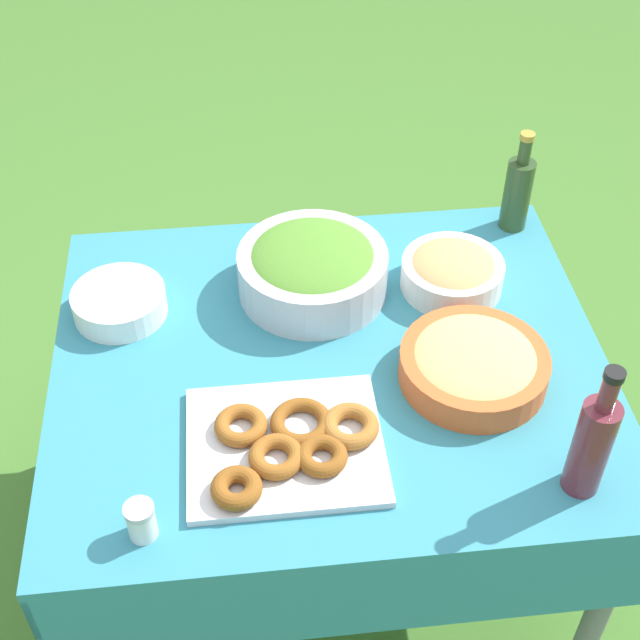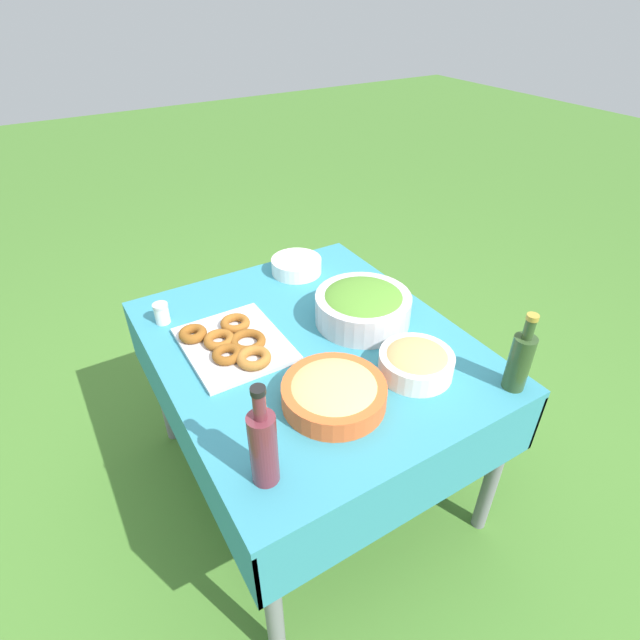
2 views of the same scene
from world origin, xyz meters
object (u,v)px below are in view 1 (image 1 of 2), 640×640
(donut_platter, at_px, (288,444))
(olive_oil_bottle, at_px, (518,191))
(salad_bowl, at_px, (313,268))
(plate_stack, at_px, (119,303))
(pasta_bowl, at_px, (474,364))
(bread_bowl, at_px, (452,272))
(wine_bottle, at_px, (592,443))

(donut_platter, relative_size, olive_oil_bottle, 1.43)
(salad_bowl, bearing_deg, donut_platter, 78.37)
(salad_bowl, distance_m, plate_stack, 0.42)
(olive_oil_bottle, bearing_deg, pasta_bowl, 66.23)
(donut_platter, distance_m, plate_stack, 0.53)
(salad_bowl, xyz_separation_m, bread_bowl, (-0.31, 0.02, -0.02))
(donut_platter, bearing_deg, pasta_bowl, -159.30)
(olive_oil_bottle, bearing_deg, wine_bottle, 83.71)
(donut_platter, height_order, wine_bottle, wine_bottle)
(salad_bowl, distance_m, bread_bowl, 0.31)
(pasta_bowl, xyz_separation_m, olive_oil_bottle, (-0.21, -0.49, 0.06))
(pasta_bowl, distance_m, wine_bottle, 0.31)
(salad_bowl, distance_m, olive_oil_bottle, 0.54)
(salad_bowl, height_order, wine_bottle, wine_bottle)
(salad_bowl, bearing_deg, olive_oil_bottle, -159.75)
(pasta_bowl, height_order, olive_oil_bottle, olive_oil_bottle)
(salad_bowl, xyz_separation_m, olive_oil_bottle, (-0.50, -0.19, 0.04))
(salad_bowl, relative_size, bread_bowl, 1.45)
(pasta_bowl, bearing_deg, donut_platter, 20.70)
(pasta_bowl, xyz_separation_m, bread_bowl, (-0.02, -0.28, 0.00))
(olive_oil_bottle, xyz_separation_m, wine_bottle, (0.08, 0.76, 0.02))
(olive_oil_bottle, xyz_separation_m, bread_bowl, (0.20, 0.21, -0.06))
(donut_platter, height_order, bread_bowl, bread_bowl)
(wine_bottle, height_order, bread_bowl, wine_bottle)
(plate_stack, xyz_separation_m, bread_bowl, (-0.73, -0.01, 0.01))
(olive_oil_bottle, bearing_deg, salad_bowl, 20.25)
(pasta_bowl, height_order, wine_bottle, wine_bottle)
(bread_bowl, bearing_deg, pasta_bowl, 86.23)
(plate_stack, height_order, wine_bottle, wine_bottle)
(plate_stack, height_order, bread_bowl, bread_bowl)
(salad_bowl, xyz_separation_m, plate_stack, (0.42, 0.03, -0.03))
(pasta_bowl, distance_m, bread_bowl, 0.28)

